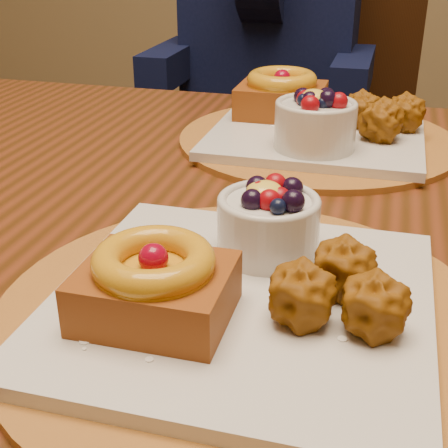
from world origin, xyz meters
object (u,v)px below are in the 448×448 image
(place_setting_near, at_px, (240,287))
(diner, at_px, (271,6))
(dining_table, at_px, (287,267))
(chair_far, at_px, (333,148))
(place_setting_far, at_px, (315,122))

(place_setting_near, bearing_deg, diner, 100.19)
(place_setting_near, bearing_deg, dining_table, 89.35)
(dining_table, height_order, chair_far, chair_far)
(diner, bearing_deg, dining_table, -80.66)
(dining_table, bearing_deg, diner, 102.74)
(dining_table, height_order, diner, diner)
(dining_table, xyz_separation_m, place_setting_far, (-0.00, 0.21, 0.11))
(place_setting_near, distance_m, chair_far, 1.11)
(dining_table, relative_size, diner, 1.99)
(place_setting_near, bearing_deg, chair_far, 91.57)
(chair_far, xyz_separation_m, diner, (-0.17, 0.02, 0.33))
(place_setting_near, height_order, chair_far, chair_far)
(chair_far, bearing_deg, diner, 154.92)
(dining_table, bearing_deg, chair_far, 92.12)
(dining_table, height_order, place_setting_near, place_setting_near)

